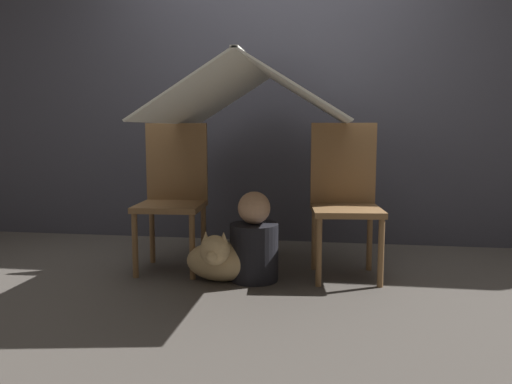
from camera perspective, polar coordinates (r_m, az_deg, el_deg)
The scene contains 7 objects.
ground_plane at distance 3.09m, azimuth -0.45°, elevation -10.15°, with size 8.80×8.80×0.00m, color #47423D.
wall_back at distance 4.12m, azimuth 2.13°, elevation 11.75°, with size 7.00×0.05×2.50m.
chair_left at distance 3.34m, azimuth -9.43°, elevation 0.11°, with size 0.44×0.44×0.96m.
chair_right at distance 3.18m, azimuth 10.12°, elevation -0.26°, with size 0.46×0.46×0.96m.
sheet_canopy at distance 3.12m, azimuth 0.00°, elevation 11.22°, with size 1.13×1.41×0.36m.
person_front at distance 3.06m, azimuth -0.21°, elevation -5.86°, with size 0.30×0.30×0.55m.
dog at distance 3.03m, azimuth -4.16°, elevation -7.63°, with size 0.43×0.40×0.34m.
Camera 1 is at (0.46, -2.91, 0.92)m, focal length 35.00 mm.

